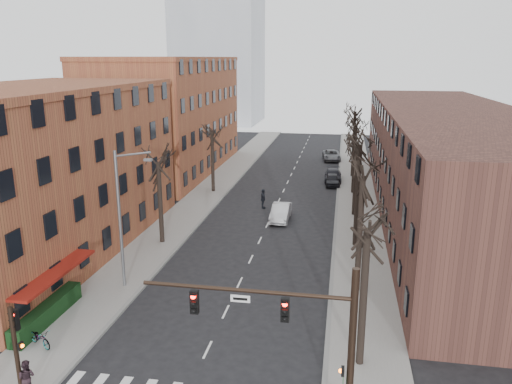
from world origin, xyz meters
The scene contains 25 objects.
sidewalk_left centered at (-8.00, 35.00, 0.07)m, with size 4.00×90.00×0.15m, color gray.
sidewalk_right centered at (8.00, 35.00, 0.07)m, with size 4.00×90.00×0.15m, color gray.
building_left_near centered at (-16.00, 15.00, 6.00)m, with size 12.00×26.00×12.00m, color brown.
building_left_far centered at (-16.00, 44.00, 7.00)m, with size 12.00×28.00×14.00m, color brown.
building_right centered at (16.00, 30.00, 5.00)m, with size 12.00×50.00×10.00m, color #502D25.
awning_left centered at (-9.40, 6.00, 0.00)m, with size 1.20×7.00×0.15m, color maroon.
hedge centered at (-9.50, 5.00, 0.65)m, with size 0.80×6.00×1.00m, color black.
tree_right_a centered at (7.60, 4.00, 0.00)m, with size 5.20×5.20×10.00m, color black, non-canonical shape.
tree_right_b centered at (7.60, 12.00, 0.00)m, with size 5.20×5.20×10.80m, color black, non-canonical shape.
tree_right_c centered at (7.60, 20.00, 0.00)m, with size 5.20×5.20×11.60m, color black, non-canonical shape.
tree_right_d centered at (7.60, 28.00, 0.00)m, with size 5.20×5.20×10.00m, color black, non-canonical shape.
tree_right_e centered at (7.60, 36.00, 0.00)m, with size 5.20×5.20×10.80m, color black, non-canonical shape.
tree_right_f centered at (7.60, 44.00, 0.00)m, with size 5.20×5.20×11.60m, color black, non-canonical shape.
tree_left_a centered at (-7.60, 18.00, 0.00)m, with size 5.20×5.20×9.50m, color black, non-canonical shape.
tree_left_b centered at (-7.60, 34.00, 0.00)m, with size 5.20×5.20×9.50m, color black, non-canonical shape.
signal_mast_arm centered at (5.45, -1.00, 4.40)m, with size 8.14×0.30×7.20m.
signal_pole_left centered at (-6.99, -0.95, 2.61)m, with size 0.47×0.44×4.40m.
streetlight centered at (-7.03, 10.00, 5.01)m, with size 2.45×0.22×9.03m.
silver_sedan centered at (1.00, 25.54, 0.74)m, with size 1.57×4.51×1.49m, color #AEB1B5.
parked_car_near centered at (5.30, 39.35, 0.67)m, with size 1.59×3.95×1.35m, color black.
parked_car_mid centered at (5.30, 41.37, 0.70)m, with size 1.97×4.86×1.41m, color black.
parked_car_far centered at (4.75, 54.21, 0.72)m, with size 2.39×5.19×1.44m, color #575A5F.
pedestrian_b centered at (-6.78, -0.87, 0.97)m, with size 0.79×0.62×1.63m, color black.
pedestrian_crossing centered at (-1.17, 28.83, 0.99)m, with size 1.16×0.48×1.98m, color black.
bicycle centered at (-8.43, 2.63, 0.61)m, with size 0.61×1.76×0.93m, color gray.
Camera 1 is at (6.35, -17.67, 14.41)m, focal length 35.00 mm.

